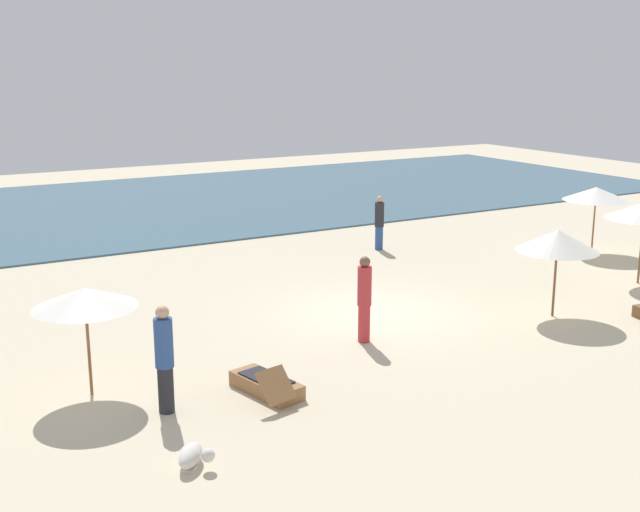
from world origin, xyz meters
TOP-DOWN VIEW (x-y plane):
  - ground_plane at (0.00, 0.00)m, footprint 60.00×60.00m
  - ocean_water at (0.00, 17.00)m, footprint 48.00×16.00m
  - umbrella_0 at (3.62, -2.25)m, footprint 1.92×1.92m
  - umbrella_1 at (9.55, 1.85)m, footprint 2.03×2.03m
  - umbrella_2 at (-7.06, -1.42)m, footprint 1.86×1.86m
  - lounger_0 at (-4.29, -3.00)m, footprint 0.93×1.77m
  - person_0 at (-6.12, -2.81)m, footprint 0.34×0.34m
  - person_1 at (3.93, 5.56)m, footprint 0.39×0.39m
  - person_2 at (-1.24, -1.52)m, footprint 0.37×0.37m
  - dog at (-6.43, -4.86)m, footprint 0.65×0.70m

SIDE VIEW (x-z plane):
  - ground_plane at x=0.00m, z-range 0.00..0.00m
  - ocean_water at x=0.00m, z-range 0.00..0.06m
  - lounger_0 at x=-4.29m, z-range -0.17..0.52m
  - dog at x=-6.43m, z-range 0.01..0.35m
  - person_1 at x=3.93m, z-range 0.02..1.76m
  - person_2 at x=-1.24m, z-range 0.03..1.92m
  - person_0 at x=-6.12m, z-range 0.03..1.94m
  - umbrella_2 at x=-7.06m, z-range 0.82..2.83m
  - umbrella_0 at x=3.62m, z-range 0.79..2.88m
  - umbrella_1 at x=9.55m, z-range 0.83..2.92m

